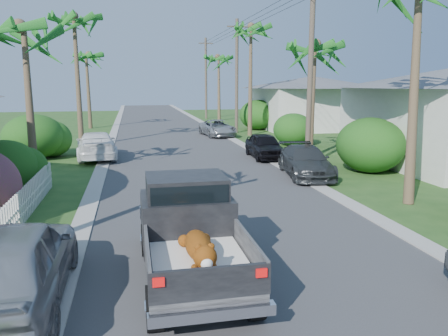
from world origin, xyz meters
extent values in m
plane|color=#254B1C|center=(0.00, 0.00, 0.00)|extent=(120.00, 120.00, 0.00)
cube|color=#38383A|center=(0.00, 25.00, 0.01)|extent=(8.00, 100.00, 0.02)
cube|color=#A5A39E|center=(-4.30, 25.00, 0.03)|extent=(0.60, 100.00, 0.06)
cube|color=#A5A39E|center=(4.30, 25.00, 0.03)|extent=(0.60, 100.00, 0.06)
cylinder|color=black|center=(-2.53, -0.20, 0.38)|extent=(0.28, 0.76, 0.76)
cylinder|color=black|center=(-0.83, -0.20, 0.38)|extent=(0.28, 0.76, 0.76)
cylinder|color=black|center=(-2.53, 3.05, 0.38)|extent=(0.28, 0.76, 0.76)
cylinder|color=black|center=(-0.83, 3.05, 0.38)|extent=(0.28, 0.76, 0.76)
cube|color=slate|center=(-1.68, 0.45, 0.62)|extent=(1.90, 2.40, 0.24)
cube|color=slate|center=(-2.60, 0.45, 1.00)|extent=(0.06, 2.40, 0.55)
cube|color=slate|center=(-0.76, 0.45, 1.00)|extent=(0.06, 2.40, 0.55)
cube|color=black|center=(-1.68, -0.72, 0.98)|extent=(1.92, 0.08, 0.52)
cube|color=silver|center=(-1.68, -0.88, 0.55)|extent=(1.98, 0.18, 0.18)
cube|color=red|center=(-2.48, -0.77, 1.10)|extent=(0.18, 0.05, 0.14)
cube|color=red|center=(-0.88, -0.77, 1.10)|extent=(0.18, 0.05, 0.14)
cube|color=black|center=(-1.68, 2.30, 1.05)|extent=(1.94, 1.65, 1.10)
cube|color=black|center=(-1.68, 2.30, 1.78)|extent=(1.70, 1.35, 0.55)
cube|color=black|center=(-1.68, 1.63, 1.75)|extent=(1.60, 0.05, 0.45)
cube|color=black|center=(-1.68, 3.55, 0.90)|extent=(1.94, 1.20, 0.80)
cube|color=white|center=(-1.68, 0.45, 0.82)|extent=(1.70, 2.10, 0.16)
ellipsoid|color=orange|center=(-1.68, 0.55, 1.12)|extent=(0.48, 1.25, 0.43)
sphere|color=orange|center=(-1.68, -0.20, 1.20)|extent=(0.40, 0.40, 0.40)
ellipsoid|color=white|center=(-1.68, 0.55, 1.02)|extent=(0.32, 0.86, 0.18)
imported|color=#323537|center=(4.57, 10.72, 0.65)|extent=(2.39, 4.66, 1.29)
imported|color=black|center=(4.20, 15.60, 0.66)|extent=(1.72, 3.96, 1.33)
imported|color=#A2A4A8|center=(3.60, 25.93, 0.62)|extent=(2.47, 4.61, 1.23)
imported|color=#9C9EA3|center=(-5.00, 1.06, 0.82)|extent=(2.01, 4.84, 1.64)
imported|color=white|center=(-4.72, 17.27, 0.72)|extent=(2.47, 5.14, 1.44)
cone|color=brown|center=(-6.80, 12.00, 3.10)|extent=(0.36, 0.61, 6.21)
cone|color=brown|center=(-6.00, 22.00, 4.00)|extent=(0.36, 0.36, 8.00)
cone|color=brown|center=(-6.50, 34.00, 3.25)|extent=(0.36, 0.75, 6.51)
cone|color=brown|center=(6.30, 6.00, 3.75)|extent=(0.36, 0.73, 7.51)
cone|color=brown|center=(6.60, 15.00, 3.00)|extent=(0.36, 0.54, 6.01)
cone|color=brown|center=(6.20, 26.00, 4.10)|extent=(0.36, 0.36, 8.20)
cone|color=brown|center=(6.50, 40.00, 3.40)|extent=(0.36, 0.63, 6.81)
ellipsoid|color=#164C15|center=(-7.40, 10.00, 1.00)|extent=(2.40, 2.64, 2.00)
ellipsoid|color=#164C15|center=(-8.00, 18.00, 1.20)|extent=(3.20, 3.52, 2.40)
ellipsoid|color=#164C15|center=(7.80, 11.00, 1.25)|extent=(3.00, 3.30, 2.50)
ellipsoid|color=#164C15|center=(7.50, 20.00, 1.05)|extent=(2.60, 2.86, 2.10)
ellipsoid|color=#164C15|center=(8.00, 30.00, 1.30)|extent=(3.20, 3.52, 2.60)
cube|color=white|center=(-6.00, 5.50, 0.50)|extent=(0.10, 11.00, 1.00)
cube|color=silver|center=(13.00, 30.00, 1.80)|extent=(9.00, 8.00, 3.60)
cone|color=#595B60|center=(13.00, 30.00, 4.10)|extent=(6.48, 6.48, 1.00)
cylinder|color=brown|center=(5.60, 13.00, 4.50)|extent=(0.26, 0.26, 9.00)
cylinder|color=brown|center=(5.60, 28.00, 4.50)|extent=(0.26, 0.26, 9.00)
cube|color=brown|center=(5.60, 28.00, 8.40)|extent=(1.60, 0.10, 0.10)
cylinder|color=brown|center=(5.60, 43.00, 4.50)|extent=(0.26, 0.26, 9.00)
cube|color=brown|center=(5.60, 43.00, 8.40)|extent=(1.60, 0.10, 0.10)
camera|label=1|loc=(-2.77, -6.90, 4.02)|focal=35.00mm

